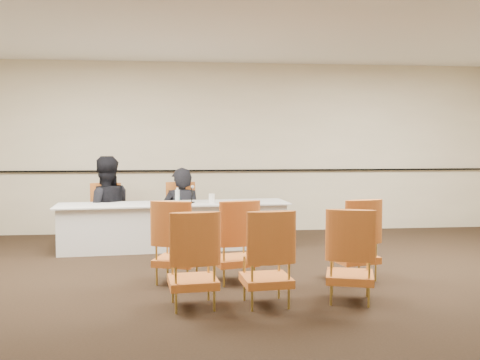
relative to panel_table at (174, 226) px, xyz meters
name	(u,v)px	position (x,y,z in m)	size (l,w,h in m)	color
floor	(267,293)	(1.00, -2.53, -0.34)	(10.00, 10.00, 0.00)	black
ceiling	(268,4)	(1.00, -2.53, 2.66)	(10.00, 10.00, 0.00)	white
wall_back	(231,148)	(1.00, 1.47, 1.16)	(10.00, 0.04, 3.00)	beige
wall_rail	(232,170)	(1.00, 1.43, 0.76)	(9.80, 0.04, 0.03)	black
panel_table	(174,226)	(0.00, 0.00, 0.00)	(3.44, 0.80, 0.69)	silver
panelist_main	(182,222)	(0.11, 0.54, -0.03)	(0.64, 0.42, 1.76)	black
panelist_main_chair	(182,212)	(0.11, 0.54, 0.13)	(0.50, 0.50, 0.95)	#D46326
panelist_second	(105,214)	(-1.08, 0.44, 0.14)	(0.88, 0.68, 1.81)	black
panelist_second_chair	(105,214)	(-1.08, 0.44, 0.13)	(0.50, 0.50, 0.95)	#D46326
papers	(201,202)	(0.40, 0.01, 0.35)	(0.30, 0.22, 0.00)	white
microphone	(192,194)	(0.26, -0.04, 0.48)	(0.09, 0.19, 0.26)	black
water_bottle	(177,196)	(0.05, -0.05, 0.46)	(0.07, 0.07, 0.24)	teal
drinking_glass	(177,200)	(0.05, -0.09, 0.39)	(0.06, 0.06, 0.10)	silver
coffee_cup	(212,199)	(0.56, -0.07, 0.41)	(0.09, 0.09, 0.14)	white
aud_chair_front_left	(177,241)	(0.06, -1.96, 0.13)	(0.50, 0.50, 0.95)	#D46326
aud_chair_front_mid	(234,241)	(0.71, -2.02, 0.13)	(0.50, 0.50, 0.95)	#D46326
aud_chair_front_right	(354,239)	(2.11, -2.05, 0.13)	(0.50, 0.50, 0.95)	#D46326
aud_chair_back_left	(193,259)	(0.22, -2.91, 0.13)	(0.50, 0.50, 0.95)	#D46326
aud_chair_back_mid	(266,257)	(0.93, -2.92, 0.13)	(0.50, 0.50, 0.95)	#D46326
aud_chair_back_right	(350,254)	(1.79, -2.90, 0.13)	(0.50, 0.50, 0.95)	#D46326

